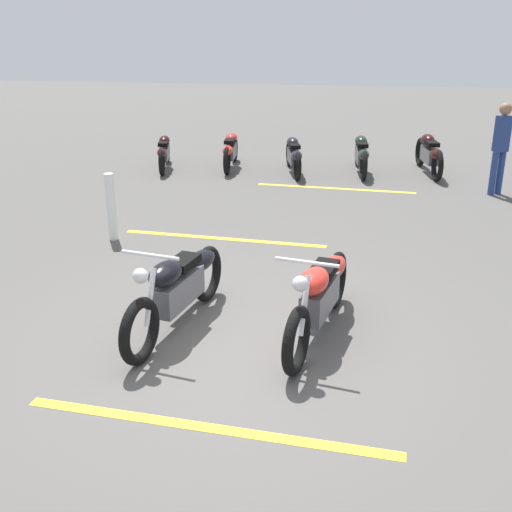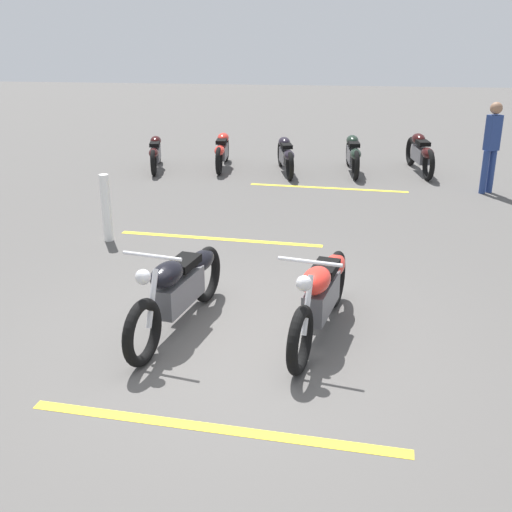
% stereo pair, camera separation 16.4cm
% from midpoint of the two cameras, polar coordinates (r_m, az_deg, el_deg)
% --- Properties ---
extents(ground_plane, '(60.00, 60.00, 0.00)m').
position_cam_midpoint_polar(ground_plane, '(6.40, -0.63, -8.35)').
color(ground_plane, '#514F4C').
extents(motorcycle_bright_foreground, '(2.21, 0.70, 1.04)m').
position_cam_midpoint_polar(motorcycle_bright_foreground, '(6.50, 6.66, -3.51)').
color(motorcycle_bright_foreground, black).
rests_on(motorcycle_bright_foreground, ground).
extents(motorcycle_dark_foreground, '(2.21, 0.69, 1.04)m').
position_cam_midpoint_polar(motorcycle_dark_foreground, '(6.67, -6.46, -2.84)').
color(motorcycle_dark_foreground, black).
rests_on(motorcycle_dark_foreground, ground).
extents(motorcycle_row_far_left, '(2.21, 0.46, 0.84)m').
position_cam_midpoint_polar(motorcycle_row_far_left, '(14.29, 16.09, 9.08)').
color(motorcycle_row_far_left, black).
rests_on(motorcycle_row_far_left, ground).
extents(motorcycle_row_left, '(2.12, 0.36, 0.80)m').
position_cam_midpoint_polar(motorcycle_row_left, '(14.01, 10.06, 9.26)').
color(motorcycle_row_left, black).
rests_on(motorcycle_row_left, ground).
extents(motorcycle_row_center, '(2.00, 0.58, 0.77)m').
position_cam_midpoint_polar(motorcycle_row_center, '(13.82, 3.86, 9.29)').
color(motorcycle_row_center, black).
rests_on(motorcycle_row_center, ground).
extents(motorcycle_row_right, '(2.06, 0.34, 0.78)m').
position_cam_midpoint_polar(motorcycle_row_right, '(14.33, -2.05, 9.75)').
color(motorcycle_row_right, black).
rests_on(motorcycle_row_right, ground).
extents(motorcycle_row_far_right, '(1.91, 0.52, 0.73)m').
position_cam_midpoint_polar(motorcycle_row_far_right, '(14.37, -8.18, 9.49)').
color(motorcycle_row_far_right, black).
rests_on(motorcycle_row_far_right, ground).
extents(bystander_near_row, '(0.29, 0.31, 1.76)m').
position_cam_midpoint_polar(bystander_near_row, '(12.82, 22.04, 9.55)').
color(bystander_near_row, navy).
rests_on(bystander_near_row, ground).
extents(bollard_post, '(0.14, 0.14, 1.03)m').
position_cam_midpoint_polar(bollard_post, '(9.61, -12.76, 4.44)').
color(bollard_post, white).
rests_on(bollard_post, ground).
extents(parking_stripe_near, '(0.35, 3.20, 0.01)m').
position_cam_midpoint_polar(parking_stripe_near, '(5.25, -3.67, -15.53)').
color(parking_stripe_near, yellow).
rests_on(parking_stripe_near, ground).
extents(parking_stripe_mid, '(0.35, 3.20, 0.01)m').
position_cam_midpoint_polar(parking_stripe_mid, '(9.55, -2.52, 1.62)').
color(parking_stripe_mid, yellow).
rests_on(parking_stripe_mid, ground).
extents(parking_stripe_far, '(0.35, 3.20, 0.01)m').
position_cam_midpoint_polar(parking_stripe_far, '(12.68, 7.70, 6.21)').
color(parking_stripe_far, yellow).
rests_on(parking_stripe_far, ground).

